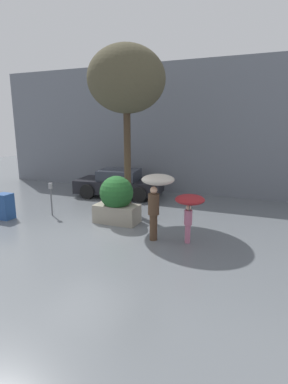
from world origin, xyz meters
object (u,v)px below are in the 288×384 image
(person_adult, at_px, (157,189))
(street_tree, at_px, (126,81))
(planter_box, at_px, (117,200))
(parked_car_near, at_px, (120,184))
(newspaper_box, at_px, (5,206))
(parking_meter, at_px, (51,192))
(person_child, at_px, (190,204))

(person_adult, xyz_separation_m, street_tree, (-1.90, 2.12, 3.22))
(planter_box, height_order, parked_car_near, planter_box)
(newspaper_box, bearing_deg, person_adult, 2.32)
(parking_meter, xyz_separation_m, newspaper_box, (-1.24, -0.93, -0.42))
(person_child, xyz_separation_m, parked_car_near, (-4.35, 4.39, -0.57))
(person_adult, distance_m, person_child, 1.00)
(person_child, distance_m, street_tree, 5.01)
(person_adult, bearing_deg, street_tree, 76.76)
(street_tree, xyz_separation_m, newspaper_box, (-3.61, -2.35, -4.24))
(parked_car_near, distance_m, parking_meter, 3.80)
(person_adult, xyz_separation_m, newspaper_box, (-5.51, -0.22, -1.02))
(person_child, relative_size, parking_meter, 1.16)
(planter_box, bearing_deg, parking_meter, -175.46)
(person_adult, relative_size, parking_meter, 1.57)
(planter_box, distance_m, parked_car_near, 3.87)
(person_child, distance_m, parking_meter, 5.27)
(street_tree, bearing_deg, person_child, -36.66)
(person_child, height_order, newspaper_box, person_child)
(parked_car_near, xyz_separation_m, parking_meter, (-0.86, -3.69, 0.29))
(person_child, height_order, street_tree, street_tree)
(parked_car_near, height_order, parking_meter, parked_car_near)
(person_child, distance_m, parked_car_near, 6.21)
(parked_car_near, relative_size, newspaper_box, 4.51)
(parked_car_near, xyz_separation_m, newspaper_box, (-2.10, -4.62, -0.12))
(parked_car_near, relative_size, parking_meter, 3.39)
(planter_box, xyz_separation_m, street_tree, (-0.16, 1.21, 3.90))
(person_child, bearing_deg, street_tree, -156.89)
(planter_box, distance_m, person_adult, 2.08)
(person_child, bearing_deg, person_adult, -119.82)
(street_tree, bearing_deg, parked_car_near, 123.51)
(person_adult, bearing_deg, planter_box, 97.22)
(parked_car_near, distance_m, newspaper_box, 5.08)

